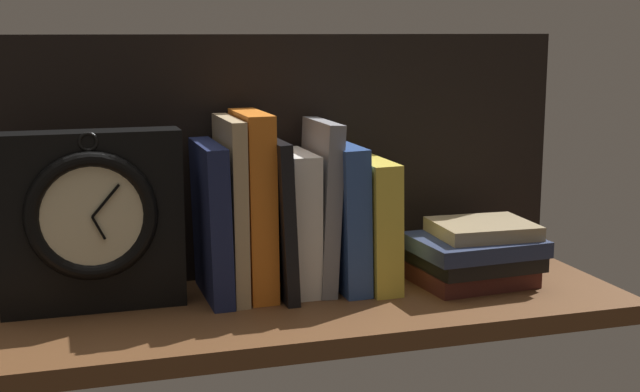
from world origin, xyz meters
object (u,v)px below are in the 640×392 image
Objects in this scene: book_white_catcher at (296,221)px; book_gray_chess at (320,205)px; framed_clock at (91,220)px; book_navy_bierce at (211,221)px; book_orange_pandolfini at (253,204)px; book_yellow_seinlanguage at (369,221)px; book_black_skeptic at (275,216)px; book_tan_shortstories at (231,208)px; book_stack_side at (475,254)px; book_blue_modern at (342,215)px.

book_gray_chess reaches higher than book_white_catcher.
book_white_catcher is 0.83× the size of framed_clock.
book_orange_pandolfini reaches higher than book_navy_bierce.
book_gray_chess is 1.30× the size of book_yellow_seinlanguage.
book_black_skeptic is (8.54, -0.00, 0.20)cm from book_navy_bierce.
book_stack_side is (33.27, -4.82, -7.55)cm from book_tan_shortstories.
book_orange_pandolfini reaches higher than book_tan_shortstories.
book_stack_side is (21.05, -4.82, -7.16)cm from book_gray_chess.
framed_clock reaches higher than book_stack_side.
book_stack_side is at bearing -10.00° from book_black_skeptic.
book_gray_chess is at bearing 0.00° from book_orange_pandolfini.
book_yellow_seinlanguage is 15.47cm from book_stack_side.
book_tan_shortstories is 15.46cm from book_blue_modern.
book_white_catcher reaches higher than book_yellow_seinlanguage.
book_gray_chess reaches higher than book_yellow_seinlanguage.
book_orange_pandolfini is (3.02, 0.00, 0.32)cm from book_tan_shortstories.
framed_clock is (-17.79, -0.83, -0.31)cm from book_tan_shortstories.
book_orange_pandolfini is at bearing 180.00° from book_white_catcher.
book_black_skeptic is 3.18cm from book_white_catcher.
book_navy_bierce is 5.96cm from book_orange_pandolfini.
book_stack_side is at bearing -9.06° from book_orange_pandolfini.
book_blue_modern is at bearing 0.00° from book_gray_chess.
book_black_skeptic is at bearing 170.00° from book_stack_side.
book_white_catcher reaches higher than book_stack_side.
book_white_catcher is 10.36cm from book_yellow_seinlanguage.
book_stack_side is at bearing -8.25° from book_tan_shortstories.
book_orange_pandolfini reaches higher than book_blue_modern.
book_white_catcher is 1.09× the size of book_stack_side.
framed_clock reaches higher than book_navy_bierce.
book_tan_shortstories is 12.22cm from book_gray_chess.
book_white_catcher is at bearing 0.00° from book_black_skeptic.
book_tan_shortstories is 1.04× the size of framed_clock.
book_black_skeptic is (5.92, 0.00, -1.40)cm from book_tan_shortstories.
book_navy_bierce is 17.96cm from book_blue_modern.
book_white_catcher is at bearing 1.78° from framed_clock.
book_black_skeptic is 0.91× the size of book_gray_chess.
book_tan_shortstories reaches higher than book_black_skeptic.
book_black_skeptic is at bearing 0.00° from book_tan_shortstories.
book_black_skeptic is 1.20× the size of book_stack_side.
book_yellow_seinlanguage is at bearing 0.00° from book_gray_chess.
book_yellow_seinlanguage is at bearing 0.00° from book_tan_shortstories.
book_navy_bierce reaches higher than book_white_catcher.
book_black_skeptic is at bearing 2.01° from framed_clock.
book_black_skeptic is 1.11× the size of book_white_catcher.
book_yellow_seinlanguage is (16.26, 0.00, -3.35)cm from book_orange_pandolfini.
book_orange_pandolfini is at bearing 170.94° from book_stack_side.
book_black_skeptic is at bearing -0.00° from book_navy_bierce.
book_gray_chess is at bearing 180.00° from book_yellow_seinlanguage.
book_white_catcher is (8.93, 0.00, -2.41)cm from book_tan_shortstories.
book_orange_pandolfini is 20.84cm from framed_clock.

